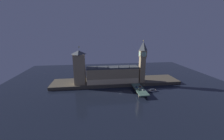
# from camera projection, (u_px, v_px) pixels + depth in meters

# --- Properties ---
(ground_plane) EXTENTS (400.00, 400.00, 0.00)m
(ground_plane) POSITION_uv_depth(u_px,v_px,m) (120.00, 92.00, 207.04)
(ground_plane) COLOR black
(embankment) EXTENTS (220.00, 42.00, 5.32)m
(embankment) POSITION_uv_depth(u_px,v_px,m) (116.00, 82.00, 243.70)
(embankment) COLOR #4C4438
(embankment) RESTS_ON ground_plane
(parliament_hall) EXTENTS (85.47, 19.75, 32.46)m
(parliament_hall) POSITION_uv_depth(u_px,v_px,m) (113.00, 75.00, 230.11)
(parliament_hall) COLOR tan
(parliament_hall) RESTS_ON embankment
(clock_tower) EXTENTS (10.89, 11.00, 69.83)m
(clock_tower) POSITION_uv_depth(u_px,v_px,m) (142.00, 61.00, 226.04)
(clock_tower) COLOR tan
(clock_tower) RESTS_ON embankment
(victoria_tower) EXTENTS (17.59, 17.59, 60.97)m
(victoria_tower) POSITION_uv_depth(u_px,v_px,m) (80.00, 67.00, 219.67)
(victoria_tower) COLOR tan
(victoria_tower) RESTS_ON embankment
(bridge) EXTENTS (13.85, 46.00, 5.82)m
(bridge) POSITION_uv_depth(u_px,v_px,m) (140.00, 90.00, 204.78)
(bridge) COLOR #476656
(bridge) RESTS_ON ground_plane
(car_northbound_lead) EXTENTS (2.04, 4.03, 1.39)m
(car_northbound_lead) POSITION_uv_depth(u_px,v_px,m) (136.00, 87.00, 209.81)
(car_northbound_lead) COLOR navy
(car_northbound_lead) RESTS_ON bridge
(car_northbound_trail) EXTENTS (2.04, 3.93, 1.47)m
(car_northbound_trail) POSITION_uv_depth(u_px,v_px,m) (139.00, 90.00, 198.61)
(car_northbound_trail) COLOR #235633
(car_northbound_trail) RESTS_ON bridge
(car_southbound_lead) EXTENTS (1.91, 4.00, 1.45)m
(car_southbound_lead) POSITION_uv_depth(u_px,v_px,m) (143.00, 90.00, 199.64)
(car_southbound_lead) COLOR silver
(car_southbound_lead) RESTS_ON bridge
(car_southbound_trail) EXTENTS (1.91, 4.49, 1.33)m
(car_southbound_trail) POSITION_uv_depth(u_px,v_px,m) (140.00, 86.00, 211.69)
(car_southbound_trail) COLOR red
(car_southbound_trail) RESTS_ON bridge
(pedestrian_near_rail) EXTENTS (0.38, 0.38, 1.84)m
(pedestrian_near_rail) POSITION_uv_depth(u_px,v_px,m) (137.00, 91.00, 195.69)
(pedestrian_near_rail) COLOR black
(pedestrian_near_rail) RESTS_ON bridge
(street_lamp_near) EXTENTS (1.34, 0.60, 6.72)m
(street_lamp_near) POSITION_uv_depth(u_px,v_px,m) (139.00, 90.00, 188.28)
(street_lamp_near) COLOR #2D3333
(street_lamp_near) RESTS_ON bridge
(street_lamp_mid) EXTENTS (1.34, 0.60, 6.68)m
(street_lamp_mid) POSITION_uv_depth(u_px,v_px,m) (144.00, 86.00, 204.01)
(street_lamp_mid) COLOR #2D3333
(street_lamp_mid) RESTS_ON bridge
(boat_downstream) EXTENTS (14.80, 5.05, 3.73)m
(boat_downstream) POSITION_uv_depth(u_px,v_px,m) (152.00, 90.00, 209.42)
(boat_downstream) COLOR white
(boat_downstream) RESTS_ON ground_plane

